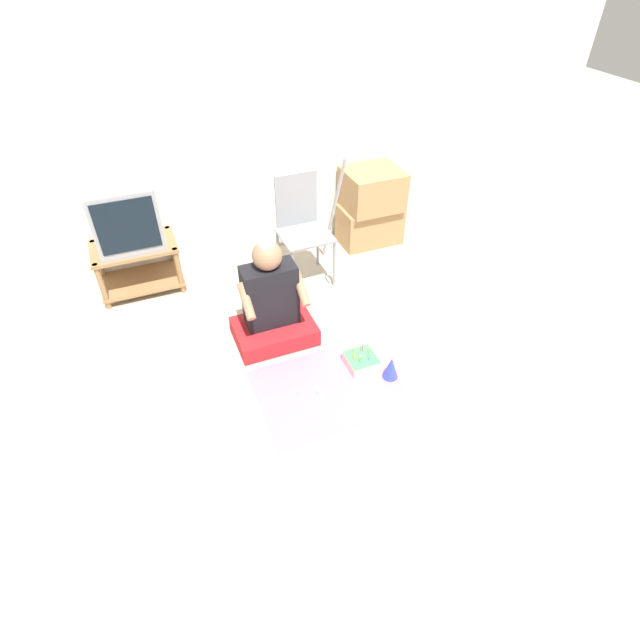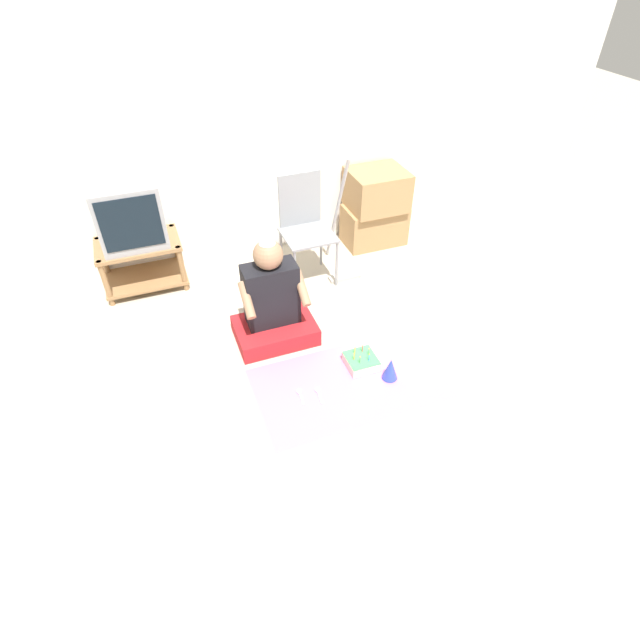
{
  "view_description": "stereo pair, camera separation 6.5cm",
  "coord_description": "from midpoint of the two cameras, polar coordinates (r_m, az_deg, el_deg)",
  "views": [
    {
      "loc": [
        -1.3,
        -2.01,
        2.54
      ],
      "look_at": [
        -0.31,
        0.43,
        0.35
      ],
      "focal_mm": 28.0,
      "sensor_mm": 36.0,
      "label": 1
    },
    {
      "loc": [
        -1.24,
        -2.03,
        2.54
      ],
      "look_at": [
        -0.31,
        0.43,
        0.35
      ],
      "focal_mm": 28.0,
      "sensor_mm": 36.0,
      "label": 2
    }
  ],
  "objects": [
    {
      "name": "ground_plane",
      "position": [
        3.48,
        7.87,
        -7.53
      ],
      "size": [
        16.0,
        16.0,
        0.0
      ],
      "primitive_type": "plane",
      "color": "#BCB29E"
    },
    {
      "name": "wall_back",
      "position": [
        4.45,
        -3.56,
        23.18
      ],
      "size": [
        6.4,
        0.06,
        2.55
      ],
      "color": "white",
      "rests_on": "ground_plane"
    },
    {
      "name": "tv_stand",
      "position": [
        4.46,
        -19.32,
        6.47
      ],
      "size": [
        0.67,
        0.44,
        0.42
      ],
      "color": "#997047",
      "rests_on": "ground_plane"
    },
    {
      "name": "tv",
      "position": [
        4.26,
        -20.57,
        11.3
      ],
      "size": [
        0.5,
        0.42,
        0.52
      ],
      "color": "#99999E",
      "rests_on": "tv_stand"
    },
    {
      "name": "folding_chair",
      "position": [
        4.23,
        -1.34,
        11.12
      ],
      "size": [
        0.42,
        0.4,
        0.9
      ],
      "color": "gray",
      "rests_on": "ground_plane"
    },
    {
      "name": "cardboard_box_stack",
      "position": [
        4.81,
        6.75,
        12.69
      ],
      "size": [
        0.58,
        0.45,
        0.72
      ],
      "color": "#A87F51",
      "rests_on": "ground_plane"
    },
    {
      "name": "dust_mop",
      "position": [
        4.35,
        2.78,
        8.89
      ],
      "size": [
        0.28,
        0.47,
        1.09
      ],
      "color": "#B2ADA3",
      "rests_on": "ground_plane"
    },
    {
      "name": "person_seated",
      "position": [
        3.65,
        -4.93,
        1.72
      ],
      "size": [
        0.59,
        0.42,
        0.9
      ],
      "color": "red",
      "rests_on": "ground_plane"
    },
    {
      "name": "party_cloth",
      "position": [
        3.47,
        3.87,
        -7.23
      ],
      "size": [
        1.29,
        0.75,
        0.01
      ],
      "color": "pink",
      "rests_on": "ground_plane"
    },
    {
      "name": "birthday_cake",
      "position": [
        3.57,
        5.25,
        -4.73
      ],
      "size": [
        0.21,
        0.21,
        0.14
      ],
      "color": "#F4E0C6",
      "rests_on": "party_cloth"
    },
    {
      "name": "party_hat_blue",
      "position": [
        3.48,
        8.59,
        -5.54
      ],
      "size": [
        0.11,
        0.11,
        0.17
      ],
      "color": "blue",
      "rests_on": "party_cloth"
    },
    {
      "name": "plastic_spoon_near",
      "position": [
        3.4,
        -1.8,
        -8.33
      ],
      "size": [
        0.04,
        0.15,
        0.01
      ],
      "color": "white",
      "rests_on": "party_cloth"
    },
    {
      "name": "plastic_spoon_far",
      "position": [
        3.41,
        0.32,
        -8.15
      ],
      "size": [
        0.04,
        0.15,
        0.01
      ],
      "color": "white",
      "rests_on": "party_cloth"
    }
  ]
}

